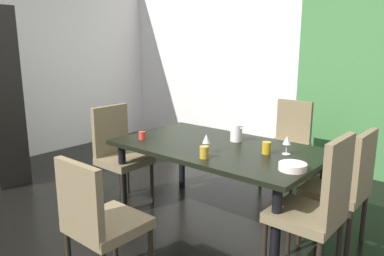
{
  "coord_description": "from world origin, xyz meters",
  "views": [
    {
      "loc": [
        2.31,
        -2.01,
        1.61
      ],
      "look_at": [
        0.17,
        0.53,
        0.85
      ],
      "focal_mm": 35.0,
      "sensor_mm": 36.0,
      "label": 1
    }
  ],
  "objects_px": {
    "chair_head_far": "(289,138)",
    "wine_glass_near_shelf": "(287,141)",
    "chair_head_near": "(98,219)",
    "cup_east": "(267,148)",
    "chair_left_near": "(119,150)",
    "wine_glass_west": "(206,139)",
    "cup_right": "(142,135)",
    "serving_bowl_north": "(293,167)",
    "chair_right_near": "(318,205)",
    "chair_right_far": "(346,183)",
    "cup_center": "(204,152)",
    "dining_table": "(218,153)",
    "pitcher_rear": "(236,133)"
  },
  "relations": [
    {
      "from": "dining_table",
      "to": "chair_head_near",
      "type": "relative_size",
      "value": 1.97
    },
    {
      "from": "dining_table",
      "to": "chair_right_near",
      "type": "height_order",
      "value": "chair_right_near"
    },
    {
      "from": "chair_right_far",
      "to": "wine_glass_west",
      "type": "bearing_deg",
      "value": 119.1
    },
    {
      "from": "chair_head_near",
      "to": "chair_right_far",
      "type": "bearing_deg",
      "value": 57.72
    },
    {
      "from": "cup_center",
      "to": "chair_head_near",
      "type": "bearing_deg",
      "value": -97.16
    },
    {
      "from": "chair_head_near",
      "to": "cup_east",
      "type": "bearing_deg",
      "value": 72.31
    },
    {
      "from": "chair_head_far",
      "to": "wine_glass_near_shelf",
      "type": "distance_m",
      "value": 1.32
    },
    {
      "from": "chair_head_near",
      "to": "chair_left_near",
      "type": "xyz_separation_m",
      "value": [
        -1.05,
        1.02,
        0.02
      ]
    },
    {
      "from": "chair_right_far",
      "to": "wine_glass_west",
      "type": "height_order",
      "value": "chair_right_far"
    },
    {
      "from": "chair_head_near",
      "to": "wine_glass_near_shelf",
      "type": "distance_m",
      "value": 1.58
    },
    {
      "from": "chair_left_near",
      "to": "pitcher_rear",
      "type": "xyz_separation_m",
      "value": [
        1.07,
        0.51,
        0.26
      ]
    },
    {
      "from": "chair_right_near",
      "to": "cup_center",
      "type": "xyz_separation_m",
      "value": [
        -0.89,
        -0.09,
        0.21
      ]
    },
    {
      "from": "chair_head_far",
      "to": "chair_head_near",
      "type": "relative_size",
      "value": 1.04
    },
    {
      "from": "cup_center",
      "to": "chair_right_near",
      "type": "bearing_deg",
      "value": 5.5
    },
    {
      "from": "pitcher_rear",
      "to": "serving_bowl_north",
      "type": "bearing_deg",
      "value": -28.99
    },
    {
      "from": "chair_right_near",
      "to": "wine_glass_near_shelf",
      "type": "relative_size",
      "value": 6.85
    },
    {
      "from": "cup_right",
      "to": "cup_east",
      "type": "height_order",
      "value": "cup_east"
    },
    {
      "from": "chair_left_near",
      "to": "cup_right",
      "type": "height_order",
      "value": "chair_left_near"
    },
    {
      "from": "pitcher_rear",
      "to": "cup_right",
      "type": "bearing_deg",
      "value": -144.63
    },
    {
      "from": "serving_bowl_north",
      "to": "cup_east",
      "type": "relative_size",
      "value": 2.02
    },
    {
      "from": "serving_bowl_north",
      "to": "cup_center",
      "type": "height_order",
      "value": "cup_center"
    },
    {
      "from": "dining_table",
      "to": "wine_glass_west",
      "type": "relative_size",
      "value": 11.46
    },
    {
      "from": "chair_right_near",
      "to": "pitcher_rear",
      "type": "bearing_deg",
      "value": 62.65
    },
    {
      "from": "chair_head_near",
      "to": "wine_glass_west",
      "type": "bearing_deg",
      "value": 87.77
    },
    {
      "from": "chair_right_near",
      "to": "chair_left_near",
      "type": "distance_m",
      "value": 2.06
    },
    {
      "from": "chair_head_near",
      "to": "cup_east",
      "type": "height_order",
      "value": "chair_head_near"
    },
    {
      "from": "chair_right_far",
      "to": "serving_bowl_north",
      "type": "height_order",
      "value": "chair_right_far"
    },
    {
      "from": "pitcher_rear",
      "to": "wine_glass_west",
      "type": "bearing_deg",
      "value": -87.48
    },
    {
      "from": "cup_right",
      "to": "pitcher_rear",
      "type": "xyz_separation_m",
      "value": [
        0.72,
        0.51,
        0.04
      ]
    },
    {
      "from": "wine_glass_west",
      "to": "chair_head_near",
      "type": "bearing_deg",
      "value": -92.23
    },
    {
      "from": "wine_glass_near_shelf",
      "to": "serving_bowl_north",
      "type": "xyz_separation_m",
      "value": [
        0.21,
        -0.33,
        -0.08
      ]
    },
    {
      "from": "chair_right_far",
      "to": "chair_head_near",
      "type": "distance_m",
      "value": 1.88
    },
    {
      "from": "wine_glass_west",
      "to": "cup_right",
      "type": "bearing_deg",
      "value": -177.55
    },
    {
      "from": "serving_bowl_north",
      "to": "cup_center",
      "type": "xyz_separation_m",
      "value": [
        -0.66,
        -0.18,
        0.02
      ]
    },
    {
      "from": "chair_head_far",
      "to": "serving_bowl_north",
      "type": "relative_size",
      "value": 4.81
    },
    {
      "from": "chair_right_near",
      "to": "chair_left_near",
      "type": "relative_size",
      "value": 1.05
    },
    {
      "from": "wine_glass_near_shelf",
      "to": "pitcher_rear",
      "type": "bearing_deg",
      "value": 170.98
    },
    {
      "from": "dining_table",
      "to": "pitcher_rear",
      "type": "height_order",
      "value": "pitcher_rear"
    },
    {
      "from": "cup_right",
      "to": "chair_left_near",
      "type": "bearing_deg",
      "value": -179.32
    },
    {
      "from": "cup_center",
      "to": "serving_bowl_north",
      "type": "bearing_deg",
      "value": 15.37
    },
    {
      "from": "dining_table",
      "to": "cup_right",
      "type": "distance_m",
      "value": 0.74
    },
    {
      "from": "wine_glass_west",
      "to": "cup_center",
      "type": "xyz_separation_m",
      "value": [
        0.08,
        -0.12,
        -0.07
      ]
    },
    {
      "from": "chair_head_near",
      "to": "cup_east",
      "type": "xyz_separation_m",
      "value": [
        0.43,
        1.35,
        0.25
      ]
    },
    {
      "from": "dining_table",
      "to": "chair_left_near",
      "type": "distance_m",
      "value": 1.07
    },
    {
      "from": "chair_head_near",
      "to": "chair_left_near",
      "type": "distance_m",
      "value": 1.46
    },
    {
      "from": "cup_east",
      "to": "cup_center",
      "type": "distance_m",
      "value": 0.53
    },
    {
      "from": "chair_head_near",
      "to": "cup_right",
      "type": "bearing_deg",
      "value": 124.22
    },
    {
      "from": "chair_head_near",
      "to": "cup_center",
      "type": "xyz_separation_m",
      "value": [
        0.12,
        0.93,
        0.25
      ]
    },
    {
      "from": "chair_left_near",
      "to": "pitcher_rear",
      "type": "relative_size",
      "value": 6.34
    },
    {
      "from": "dining_table",
      "to": "cup_right",
      "type": "bearing_deg",
      "value": -157.32
    }
  ]
}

